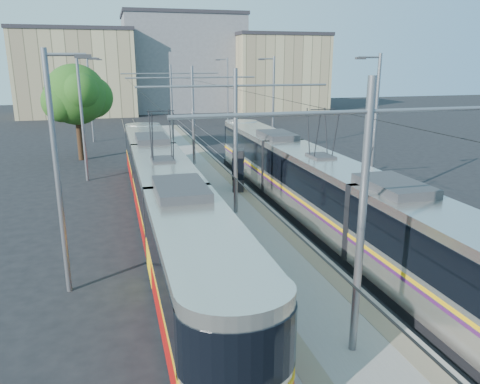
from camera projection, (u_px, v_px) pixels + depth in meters
name	position (u px, v px, depth m)	size (l,w,h in m)	color
ground	(295.00, 290.00, 16.11)	(160.00, 160.00, 0.00)	black
platform	(202.00, 175.00, 31.86)	(4.00, 50.00, 0.30)	gray
tactile_strip_left	(181.00, 174.00, 31.45)	(0.70, 50.00, 0.01)	gray
tactile_strip_right	(223.00, 171.00, 32.19)	(0.70, 50.00, 0.01)	gray
rails	(202.00, 177.00, 31.90)	(8.71, 70.00, 0.03)	gray
track_arrow	(211.00, 358.00, 12.41)	(1.20, 5.00, 0.01)	silver
tram_left	(164.00, 194.00, 21.45)	(2.43, 27.72, 5.50)	black
tram_right	(319.00, 187.00, 22.18)	(2.43, 29.89, 5.50)	black
catenary	(209.00, 114.00, 28.04)	(9.20, 70.00, 7.00)	slate
street_lamps	(191.00, 109.00, 34.49)	(15.18, 38.22, 8.00)	slate
shelter	(238.00, 169.00, 27.11)	(0.97, 1.25, 2.43)	black
tree	(80.00, 96.00, 36.32)	(5.13, 4.74, 7.45)	#382314
building_left	(77.00, 72.00, 67.65)	(16.32, 12.24, 12.14)	tan
building_centre	(183.00, 63.00, 75.08)	(18.36, 14.28, 14.80)	slate
building_right	(277.00, 73.00, 73.48)	(14.28, 10.20, 11.77)	tan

